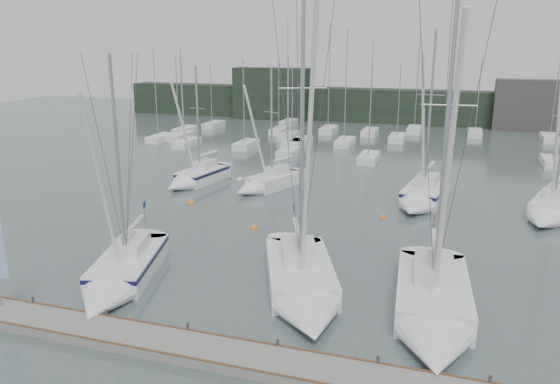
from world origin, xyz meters
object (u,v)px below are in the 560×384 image
Objects in this scene: sailboat_near_right at (434,315)px; sailboat_mid_d at (421,198)px; buoy_b at (383,218)px; sailboat_mid_a at (194,178)px; buoy_a at (254,228)px; sailboat_mid_e at (550,212)px; sailboat_near_left at (119,277)px; sailboat_mid_b at (264,184)px; buoy_c at (191,204)px; sailboat_near_center at (304,291)px.

sailboat_near_right reaches higher than sailboat_mid_d.
sailboat_near_right reaches higher than buoy_b.
sailboat_mid_d is 28.65× the size of buoy_b.
sailboat_mid_d is at bearing 8.74° from sailboat_mid_a.
buoy_a is (-10.30, -8.71, -0.65)m from sailboat_mid_d.
sailboat_mid_e is 20.84m from buoy_a.
sailboat_near_left reaches higher than sailboat_mid_a.
sailboat_mid_a is 0.79× the size of sailboat_mid_d.
sailboat_mid_b is (0.79, 19.98, -0.03)m from sailboat_near_left.
buoy_a is (3.40, 10.61, -0.56)m from sailboat_near_left.
sailboat_near_left reaches higher than buoy_a.
sailboat_mid_e is at bearing 9.48° from buoy_c.
sailboat_mid_e is at bearing 16.11° from buoy_b.
sailboat_mid_a is at bearing 114.07° from buoy_c.
sailboat_mid_d reaches higher than buoy_a.
buoy_c is at bearing -175.76° from buoy_b.
sailboat_near_right is at bearing -76.19° from sailboat_mid_d.
buoy_c is at bearing -55.85° from sailboat_mid_a.
buoy_c reaches higher than buoy_b.
sailboat_near_left is 1.17× the size of sailboat_mid_b.
buoy_c is at bearing 139.60° from sailboat_near_right.
buoy_b is at bearing 60.82° from sailboat_near_center.
sailboat_near_left reaches higher than buoy_b.
buoy_b is at bearing 38.50° from sailboat_near_left.
buoy_b is (11.39, 15.56, -0.56)m from sailboat_near_left.
buoy_b is 14.69m from buoy_c.
sailboat_mid_d reaches higher than sailboat_mid_e.
sailboat_near_center reaches higher than sailboat_mid_d.
sailboat_near_left is 25.88× the size of buoy_b.
sailboat_near_center reaches higher than buoy_b.
buoy_a is 7.70m from buoy_c.
sailboat_near_left is 1.15× the size of sailboat_mid_a.
sailboat_near_right is 27.45× the size of buoy_c.
buoy_a is at bearing -30.07° from buoy_c.
sailboat_mid_b reaches higher than buoy_b.
sailboat_mid_d is at bearing 18.96° from sailboat_mid_b.
sailboat_mid_e reaches higher than sailboat_mid_a.
buoy_a is 0.87× the size of buoy_c.
sailboat_near_left is 24.55× the size of buoy_a.
sailboat_near_right is at bearing -12.66° from sailboat_near_left.
sailboat_mid_b is at bearing 157.35° from buoy_b.
sailboat_near_left is 0.73× the size of sailboat_near_center.
sailboat_mid_b is 22.15× the size of buoy_b.
sailboat_mid_e reaches higher than buoy_a.
sailboat_near_center is 11.11m from buoy_a.
sailboat_mid_e is (8.87, -0.54, -0.06)m from sailboat_mid_d.
sailboat_mid_e is at bearing 18.73° from sailboat_mid_b.
sailboat_mid_e is at bearing 4.83° from sailboat_mid_d.
sailboat_mid_e is 11.65m from buoy_b.
sailboat_mid_e is 24.53× the size of buoy_b.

